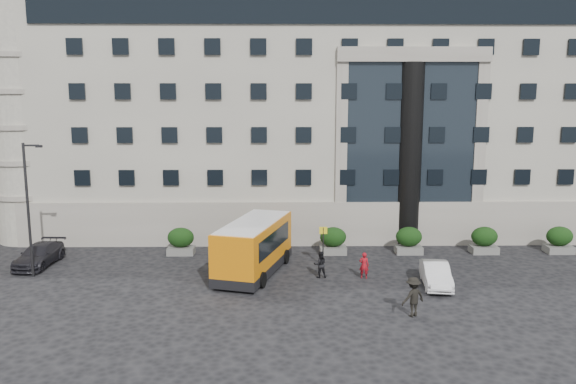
# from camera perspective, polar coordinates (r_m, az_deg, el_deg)

# --- Properties ---
(ground) EXTENTS (120.00, 120.00, 0.00)m
(ground) POSITION_cam_1_polar(r_m,az_deg,el_deg) (31.38, -5.95, -10.15)
(ground) COLOR black
(ground) RESTS_ON ground
(civic_building) EXTENTS (44.00, 24.00, 18.00)m
(civic_building) POSITION_cam_1_polar(r_m,az_deg,el_deg) (51.56, 2.79, 7.79)
(civic_building) COLOR gray
(civic_building) RESTS_ON ground
(entrance_column) EXTENTS (1.80, 1.80, 13.00)m
(entrance_column) POSITION_cam_1_polar(r_m,az_deg,el_deg) (40.99, 12.21, 3.65)
(entrance_column) COLOR black
(entrance_column) RESTS_ON ground
(apartment_far) EXTENTS (13.00, 13.00, 22.00)m
(apartment_far) POSITION_cam_1_polar(r_m,az_deg,el_deg) (73.72, -24.96, 8.99)
(apartment_far) COLOR #80644B
(apartment_far) RESTS_ON ground
(hedge_a) EXTENTS (1.80, 1.26, 1.84)m
(hedge_a) POSITION_cam_1_polar(r_m,az_deg,el_deg) (39.04, -10.83, -4.90)
(hedge_a) COLOR #61605E
(hedge_a) RESTS_ON ground
(hedge_b) EXTENTS (1.80, 1.26, 1.84)m
(hedge_b) POSITION_cam_1_polar(r_m,az_deg,el_deg) (38.48, -3.16, -4.95)
(hedge_b) COLOR #61605E
(hedge_b) RESTS_ON ground
(hedge_c) EXTENTS (1.80, 1.26, 1.84)m
(hedge_c) POSITION_cam_1_polar(r_m,az_deg,el_deg) (38.62, 4.60, -4.92)
(hedge_c) COLOR #61605E
(hedge_c) RESTS_ON ground
(hedge_d) EXTENTS (1.80, 1.26, 1.84)m
(hedge_d) POSITION_cam_1_polar(r_m,az_deg,el_deg) (39.45, 12.17, -4.80)
(hedge_d) COLOR #61605E
(hedge_d) RESTS_ON ground
(hedge_e) EXTENTS (1.80, 1.26, 1.84)m
(hedge_e) POSITION_cam_1_polar(r_m,az_deg,el_deg) (40.92, 19.31, -4.61)
(hedge_e) COLOR #61605E
(hedge_e) RESTS_ON ground
(hedge_f) EXTENTS (1.80, 1.26, 1.84)m
(hedge_f) POSITION_cam_1_polar(r_m,az_deg,el_deg) (42.98, 25.85, -4.37)
(hedge_f) COLOR #61605E
(hedge_f) RESTS_ON ground
(street_lamp) EXTENTS (1.16, 0.18, 8.00)m
(street_lamp) POSITION_cam_1_polar(r_m,az_deg,el_deg) (36.15, -24.84, -1.19)
(street_lamp) COLOR #262628
(street_lamp) RESTS_ON ground
(bus_stop_sign) EXTENTS (0.50, 0.08, 2.52)m
(bus_stop_sign) POSITION_cam_1_polar(r_m,az_deg,el_deg) (35.64, 3.60, -4.80)
(bus_stop_sign) COLOR #262628
(bus_stop_sign) RESTS_ON ground
(minibus) EXTENTS (4.70, 8.11, 3.20)m
(minibus) POSITION_cam_1_polar(r_m,az_deg,el_deg) (34.15, -3.49, -5.39)
(minibus) COLOR orange
(minibus) RESTS_ON ground
(red_truck) EXTENTS (3.34, 6.07, 3.11)m
(red_truck) POSITION_cam_1_polar(r_m,az_deg,el_deg) (47.27, -18.96, -1.92)
(red_truck) COLOR maroon
(red_truck) RESTS_ON ground
(parked_car_c) EXTENTS (2.10, 4.72, 1.35)m
(parked_car_c) POSITION_cam_1_polar(r_m,az_deg,el_deg) (39.28, -23.95, -5.87)
(parked_car_c) COLOR black
(parked_car_c) RESTS_ON ground
(parked_car_d) EXTENTS (2.94, 5.09, 1.34)m
(parked_car_d) POSITION_cam_1_polar(r_m,az_deg,el_deg) (50.53, -23.87, -2.58)
(parked_car_d) COLOR black
(parked_car_d) RESTS_ON ground
(white_taxi) EXTENTS (1.88, 4.19, 1.33)m
(white_taxi) POSITION_cam_1_polar(r_m,az_deg,el_deg) (33.18, 14.79, -8.11)
(white_taxi) COLOR silver
(white_taxi) RESTS_ON ground
(pedestrian_a) EXTENTS (0.65, 0.50, 1.57)m
(pedestrian_a) POSITION_cam_1_polar(r_m,az_deg,el_deg) (33.68, 7.73, -7.39)
(pedestrian_a) COLOR maroon
(pedestrian_a) RESTS_ON ground
(pedestrian_b) EXTENTS (0.84, 0.69, 1.59)m
(pedestrian_b) POSITION_cam_1_polar(r_m,az_deg,el_deg) (33.57, 3.28, -7.36)
(pedestrian_b) COLOR black
(pedestrian_b) RESTS_ON ground
(pedestrian_c) EXTENTS (1.46, 1.22, 1.97)m
(pedestrian_c) POSITION_cam_1_polar(r_m,az_deg,el_deg) (28.42, 12.60, -10.35)
(pedestrian_c) COLOR black
(pedestrian_c) RESTS_ON ground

